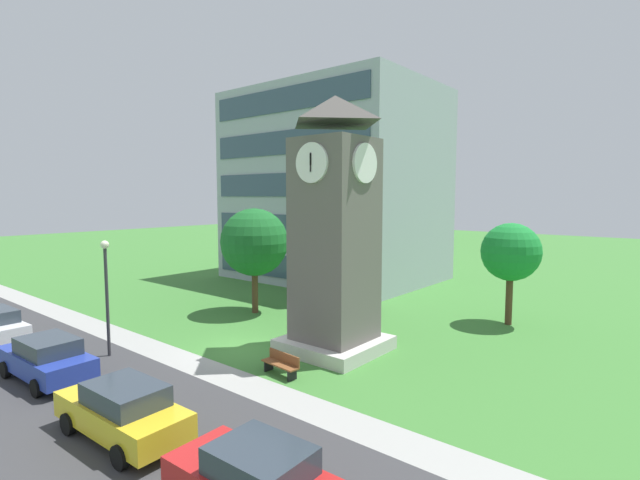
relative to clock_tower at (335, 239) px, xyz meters
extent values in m
plane|color=#3D7A33|center=(-3.38, -2.74, -5.20)|extent=(160.00, 160.00, 0.00)
cube|color=#38383A|center=(-3.38, -9.63, -5.20)|extent=(120.00, 7.20, 0.01)
cube|color=#9E9E99|center=(-3.38, -5.23, -5.20)|extent=(120.00, 1.60, 0.01)
cube|color=#9EA8B2|center=(-12.03, 15.54, 2.80)|extent=(16.73, 12.22, 16.00)
cube|color=#384C60|center=(-12.03, 9.38, -3.60)|extent=(15.39, 0.10, 1.80)
cube|color=#384C60|center=(-12.03, 9.38, -0.40)|extent=(15.39, 0.10, 1.80)
cube|color=#384C60|center=(-12.03, 9.38, 2.80)|extent=(15.39, 0.10, 1.80)
cube|color=#384C60|center=(-12.03, 9.38, 6.00)|extent=(15.39, 0.10, 1.80)
cube|color=#384C60|center=(-12.03, 9.38, 9.20)|extent=(15.39, 0.10, 1.80)
cube|color=#605B56|center=(0.00, 0.00, -0.36)|extent=(3.10, 3.10, 9.68)
cube|color=beige|center=(0.00, 0.00, -4.90)|extent=(4.18, 4.18, 0.60)
pyramid|color=#4D4945|center=(0.00, 0.00, 5.72)|extent=(3.41, 3.41, 1.24)
cylinder|color=white|center=(0.00, -1.60, 3.32)|extent=(1.70, 0.12, 1.70)
cylinder|color=white|center=(1.60, 0.00, 3.32)|extent=(0.12, 1.70, 1.70)
cube|color=black|center=(0.00, -1.67, 3.47)|extent=(0.08, 0.04, 0.51)
cube|color=black|center=(0.00, -1.68, 3.32)|extent=(0.06, 0.03, 0.77)
cube|color=brown|center=(0.17, -3.77, -4.75)|extent=(1.84, 0.65, 0.06)
cube|color=brown|center=(0.19, -3.56, -4.52)|extent=(1.80, 0.23, 0.40)
cube|color=black|center=(-0.54, -3.70, -4.98)|extent=(0.12, 0.44, 0.45)
cube|color=black|center=(0.89, -3.84, -4.98)|extent=(0.12, 0.44, 0.45)
cylinder|color=#333338|center=(-7.33, -6.99, -2.79)|extent=(0.14, 0.14, 4.83)
sphere|color=#F2EFCC|center=(-7.33, -6.99, -0.20)|extent=(0.36, 0.36, 0.36)
cylinder|color=#513823|center=(-8.07, 2.49, -3.74)|extent=(0.38, 0.38, 2.92)
sphere|color=#1A6427|center=(-8.07, 2.49, -0.85)|extent=(4.10, 4.10, 4.10)
cylinder|color=#513823|center=(4.79, 9.65, -3.73)|extent=(0.37, 0.37, 2.95)
sphere|color=#198231|center=(4.79, 9.65, -1.13)|extent=(3.20, 3.20, 3.20)
cylinder|color=black|center=(-14.98, -8.86, -4.87)|extent=(0.67, 0.24, 0.66)
cylinder|color=black|center=(-12.10, -8.77, -4.87)|extent=(0.67, 0.24, 0.66)
cube|color=#23389E|center=(-6.57, -9.84, -4.49)|extent=(4.73, 2.04, 0.76)
cube|color=#2D3842|center=(-6.34, -9.84, -3.81)|extent=(2.39, 1.74, 0.60)
cylinder|color=black|center=(-7.99, -10.82, -4.87)|extent=(0.67, 0.24, 0.66)
cylinder|color=black|center=(-8.05, -8.96, -4.87)|extent=(0.67, 0.24, 0.66)
cylinder|color=black|center=(-5.10, -10.72, -4.87)|extent=(0.67, 0.24, 0.66)
cylinder|color=black|center=(-5.16, -8.87, -4.87)|extent=(0.67, 0.24, 0.66)
cube|color=gold|center=(-0.06, -10.18, -4.49)|extent=(4.76, 1.98, 0.76)
cube|color=#2D3842|center=(0.17, -10.17, -3.81)|extent=(2.40, 1.69, 0.60)
cylinder|color=black|center=(-1.49, -11.12, -4.87)|extent=(0.67, 0.24, 0.66)
cylinder|color=black|center=(-1.55, -9.33, -4.87)|extent=(0.67, 0.24, 0.66)
cylinder|color=black|center=(1.42, -11.03, -4.87)|extent=(0.67, 0.24, 0.66)
cylinder|color=black|center=(1.37, -9.23, -4.87)|extent=(0.67, 0.24, 0.66)
cube|color=#2D3842|center=(5.71, -10.03, -3.81)|extent=(2.17, 1.73, 0.60)
cylinder|color=black|center=(4.15, -9.16, -4.87)|extent=(0.67, 0.24, 0.66)
camera|label=1|loc=(12.81, -16.64, 1.91)|focal=26.13mm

